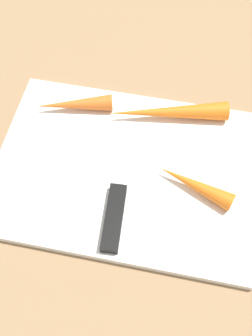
{
  "coord_description": "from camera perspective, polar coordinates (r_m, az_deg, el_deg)",
  "views": [
    {
      "loc": [
        0.05,
        -0.27,
        0.49
      ],
      "look_at": [
        0.0,
        0.0,
        0.01
      ],
      "focal_mm": 42.62,
      "sensor_mm": 36.0,
      "label": 1
    }
  ],
  "objects": [
    {
      "name": "knife",
      "position": [
        0.51,
        -1.83,
        -5.72
      ],
      "size": [
        0.03,
        0.2,
        0.01
      ],
      "rotation": [
        0.0,
        0.0,
        1.64
      ],
      "color": "#B7B7BC",
      "rests_on": "cutting_board"
    },
    {
      "name": "ground_plane",
      "position": [
        0.56,
        0.0,
        -0.61
      ],
      "size": [
        1.4,
        1.4,
        0.0
      ],
      "primitive_type": "plane",
      "color": "#8C6D4C"
    },
    {
      "name": "cutting_board",
      "position": [
        0.55,
        0.0,
        -0.31
      ],
      "size": [
        0.36,
        0.26,
        0.01
      ],
      "primitive_type": "cube",
      "color": "white",
      "rests_on": "ground_plane"
    },
    {
      "name": "carrot_shortest",
      "position": [
        0.53,
        9.81,
        -2.4
      ],
      "size": [
        0.11,
        0.06,
        0.02
      ],
      "primitive_type": "cone",
      "rotation": [
        0.0,
        1.57,
        2.81
      ],
      "color": "orange",
      "rests_on": "cutting_board"
    },
    {
      "name": "carrot_medium",
      "position": [
        0.6,
        -7.46,
        9.0
      ],
      "size": [
        0.12,
        0.05,
        0.02
      ],
      "primitive_type": "cone",
      "rotation": [
        0.0,
        1.57,
        3.4
      ],
      "color": "orange",
      "rests_on": "cutting_board"
    },
    {
      "name": "carrot_longest",
      "position": [
        0.59,
        5.94,
        7.95
      ],
      "size": [
        0.18,
        0.07,
        0.03
      ],
      "primitive_type": "cone",
      "rotation": [
        0.0,
        1.57,
        3.36
      ],
      "color": "orange",
      "rests_on": "cutting_board"
    }
  ]
}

